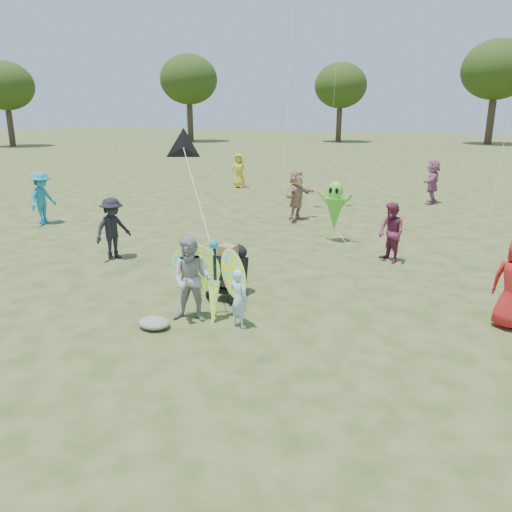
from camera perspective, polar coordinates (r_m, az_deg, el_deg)
The scene contains 14 objects.
ground at distance 8.15m, azimuth -3.41°, elevation -10.33°, with size 160.00×160.00×0.00m, color #51592B.
child_girl at distance 8.64m, azimuth -1.96°, elevation -4.87°, with size 0.38×0.25×1.05m, color #ACDBF3.
adult_man at distance 8.89m, azimuth -7.34°, elevation -2.67°, with size 0.76×0.59×1.55m, color #9A9BA0.
grey_bag at distance 8.93m, azimuth -11.58°, elevation -7.49°, with size 0.58×0.47×0.18m, color gray.
crowd_b at distance 13.06m, azimuth -16.06°, elevation 3.04°, with size 1.01×0.58×1.57m, color black.
crowd_d at distance 17.15m, azimuth 4.67°, elevation 6.92°, with size 1.58×0.50×1.70m, color tan.
crowd_e at distance 12.75m, azimuth 15.19°, elevation 2.59°, with size 0.72×0.56×1.49m, color maroon.
crowd_g at distance 24.51m, azimuth -1.96°, elevation 9.73°, with size 0.80×0.52×1.64m, color gold.
crowd_i at distance 17.94m, azimuth -23.22°, elevation 6.08°, with size 1.10×0.63×1.71m, color teal.
crowd_j at distance 21.52m, azimuth 19.52°, elevation 8.02°, with size 1.61×0.51×1.74m, color #A35D86.
jogging_stroller at distance 10.05m, azimuth -2.95°, elevation -1.27°, with size 0.54×1.06×1.09m.
butterfly_kite at distance 8.90m, azimuth -4.81°, elevation -2.88°, with size 1.74×0.75×1.68m.
delta_kite_rig at distance 10.82m, azimuth -8.29°, elevation 12.12°, with size 2.25×2.19×2.06m.
alien_kite at distance 14.36m, azimuth 8.99°, elevation 5.40°, with size 1.12×0.69×1.74m.
Camera 1 is at (3.60, -6.32, 3.66)m, focal length 35.00 mm.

